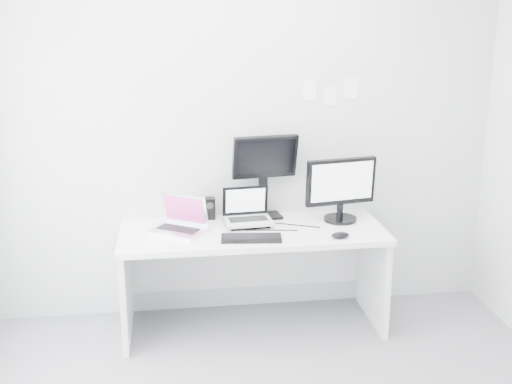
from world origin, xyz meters
TOP-DOWN VIEW (x-y plane):
  - back_wall at (0.00, 1.60)m, footprint 3.60×0.00m
  - desk at (0.00, 1.25)m, footprint 1.80×0.70m
  - macbook at (-0.51, 1.25)m, footprint 0.43×0.41m
  - speaker at (-0.27, 1.52)m, footprint 0.09×0.09m
  - dell_laptop at (-0.02, 1.32)m, footprint 0.34×0.28m
  - rear_monitor at (0.11, 1.49)m, footprint 0.48×0.22m
  - samsung_monitor at (0.64, 1.35)m, footprint 0.54×0.32m
  - keyboard at (-0.04, 1.04)m, footprint 0.40×0.18m
  - mouse at (0.55, 1.00)m, footprint 0.14×0.10m
  - wall_note_0 at (0.45, 1.59)m, footprint 0.10×0.00m
  - wall_note_1 at (0.60, 1.59)m, footprint 0.09×0.00m
  - wall_note_2 at (0.75, 1.59)m, footprint 0.10×0.00m

SIDE VIEW (x-z plane):
  - desk at x=0.00m, z-range 0.00..0.73m
  - keyboard at x=-0.04m, z-range 0.73..0.76m
  - mouse at x=0.55m, z-range 0.73..0.77m
  - speaker at x=-0.27m, z-range 0.73..0.88m
  - macbook at x=-0.51m, z-range 0.73..0.99m
  - dell_laptop at x=-0.02m, z-range 0.73..1.00m
  - samsung_monitor at x=0.64m, z-range 0.73..1.20m
  - rear_monitor at x=0.11m, z-range 0.73..1.35m
  - back_wall at x=0.00m, z-range -0.45..3.15m
  - wall_note_1 at x=0.60m, z-range 1.52..1.65m
  - wall_note_0 at x=0.45m, z-range 1.55..1.69m
  - wall_note_2 at x=0.75m, z-range 1.56..1.70m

